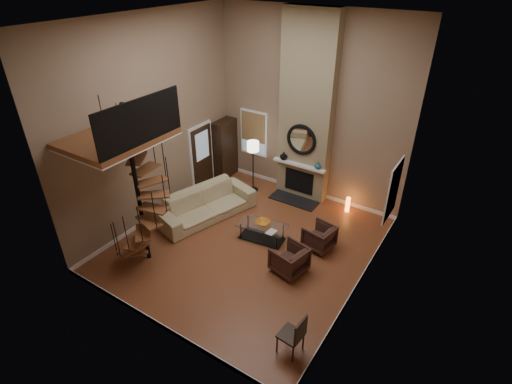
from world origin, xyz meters
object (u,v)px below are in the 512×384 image
Objects in this scene: sofa at (206,204)px; coffee_table at (262,230)px; side_chair at (295,334)px; armchair_far at (291,261)px; floor_lamp at (253,150)px; accent_lamp at (348,204)px; hutch at (225,149)px; armchair_near at (321,238)px.

sofa is 1.96m from coffee_table.
side_chair is (2.40, -2.70, 0.24)m from coffee_table.
armchair_far is (3.24, -0.82, -0.04)m from sofa.
floor_lamp reaches higher than accent_lamp.
hutch is at bearing -113.83° from armchair_far.
armchair_far is 1.66× the size of accent_lamp.
sofa reaches higher than armchair_near.
hutch is at bearing 40.50° from sofa.
floor_lamp is at bearing -15.89° from hutch.
side_chair is at bearing 26.28° from armchair_near.
coffee_table is at bearing -62.55° from armchair_near.
armchair_far is 0.55× the size of coffee_table.
accent_lamp is at bearing -169.90° from armchair_far.
coffee_table is at bearing -51.72° from floor_lamp.
floor_lamp is at bearing 128.28° from coffee_table.
armchair_far is 0.81× the size of side_chair.
armchair_far is 0.45× the size of floor_lamp.
accent_lamp is (-0.07, 2.03, -0.10)m from armchair_near.
armchair_near is (4.48, -1.97, -0.60)m from hutch.
sofa is (1.03, -2.35, -0.55)m from hutch.
side_chair is at bearing -48.28° from coffee_table.
hutch reaches higher than armchair_far.
coffee_table is at bearing -119.89° from accent_lamp.
armchair_near is 0.42× the size of floor_lamp.
armchair_far is 4.15m from floor_lamp.
sofa is 4.08× the size of armchair_near.
accent_lamp is at bearing 0.74° from hutch.
armchair_near is 2.03m from accent_lamp.
sofa reaches higher than coffee_table.
floor_lamp is 6.28m from side_chair.
hutch is 1.21× the size of floor_lamp.
side_chair is at bearing -105.67° from sofa.
armchair_far is at bearing -36.61° from hutch.
floor_lamp reaches higher than side_chair.
armchair_near is 1.57m from coffee_table.
floor_lamp is at bearing 6.88° from sofa.
floor_lamp is (-1.61, 2.04, 1.13)m from coffee_table.
sofa is 3.48m from armchair_near.
sofa is 2.10× the size of coffee_table.
coffee_table is 3.62m from side_chair.
sofa is at bearing -66.38° from hutch.
coffee_table is (2.98, -2.43, -0.67)m from hutch.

